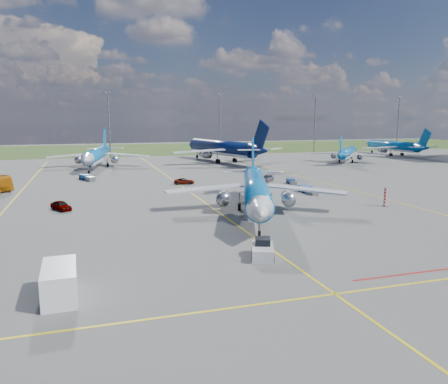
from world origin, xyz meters
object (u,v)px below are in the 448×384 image
object	(u,v)px
bg_jet_ne	(347,162)
service_car_c	(267,178)
bg_jet_ene	(392,155)
baggage_tug_e	(292,182)
pushback_tug	(263,250)
warning_post	(385,197)
service_car_a	(61,206)
service_car_b	(184,181)
service_van	(60,282)
bg_jet_n	(221,162)
bg_jet_nnw	(97,168)
baggage_tug_w	(308,190)
baggage_tug_c	(87,178)
main_airliner	(256,214)

from	to	relation	value
bg_jet_ne	service_car_c	world-z (taller)	bg_jet_ne
bg_jet_ene	baggage_tug_e	size ratio (longest dim) A/B	8.61
bg_jet_ene	pushback_tug	xyz separation A→B (m)	(-92.25, -97.82, 0.75)
warning_post	service_car_a	distance (m)	49.33
service_car_b	service_van	bearing A→B (deg)	171.50
service_van	pushback_tug	bearing A→B (deg)	11.75
bg_jet_n	service_car_c	distance (m)	43.82
bg_jet_nnw	bg_jet_ne	bearing A→B (deg)	5.80
bg_jet_ene	baggage_tug_w	distance (m)	95.83
bg_jet_ene	service_van	size ratio (longest dim) A/B	6.83
bg_jet_n	baggage_tug_c	bearing A→B (deg)	23.54
bg_jet_n	service_car_a	world-z (taller)	bg_jet_n
warning_post	bg_jet_n	size ratio (longest dim) A/B	0.06
service_van	baggage_tug_e	xyz separation A→B (m)	(42.79, 47.78, -0.78)
pushback_tug	baggage_tug_e	bearing A→B (deg)	82.22
service_car_c	baggage_tug_e	xyz separation A→B (m)	(3.14, -5.46, -0.21)
bg_jet_ene	service_car_a	distance (m)	131.29
main_airliner	baggage_tug_c	xyz separation A→B (m)	(-22.95, 43.41, 0.55)
bg_jet_ne	service_car_a	world-z (taller)	bg_jet_ne
main_airliner	bg_jet_ne	bearing A→B (deg)	67.95
bg_jet_n	warning_post	bearing A→B (deg)	79.49
service_car_a	baggage_tug_e	world-z (taller)	service_car_a
baggage_tug_e	service_car_a	bearing A→B (deg)	-151.93
bg_jet_ene	service_van	bearing A→B (deg)	44.87
bg_jet_nnw	baggage_tug_c	xyz separation A→B (m)	(-2.86, -24.89, 0.55)
bg_jet_n	bg_jet_ne	bearing A→B (deg)	150.25
bg_jet_nnw	service_car_a	distance (m)	57.79
main_airliner	service_car_c	xyz separation A→B (m)	(14.59, 30.07, 0.66)
service_car_c	baggage_tug_w	distance (m)	16.52
baggage_tug_w	baggage_tug_e	distance (m)	11.24
service_van	service_car_a	world-z (taller)	service_van
warning_post	service_van	distance (m)	51.39
main_airliner	pushback_tug	size ratio (longest dim) A/B	6.81
baggage_tug_w	baggage_tug_c	bearing A→B (deg)	141.72
baggage_tug_c	baggage_tug_e	size ratio (longest dim) A/B	1.21
bg_jet_nnw	bg_jet_ne	world-z (taller)	bg_jet_nnw
service_car_b	service_car_c	bearing A→B (deg)	-80.50
service_van	service_car_a	xyz separation A→B (m)	(-1.60, 34.06, -0.52)
bg_jet_n	baggage_tug_e	world-z (taller)	bg_jet_n
bg_jet_nnw	bg_jet_ne	xyz separation A→B (m)	(75.71, -5.70, 0.00)
bg_jet_nnw	baggage_tug_c	world-z (taller)	bg_jet_nnw
baggage_tug_c	baggage_tug_e	world-z (taller)	baggage_tug_c
service_van	baggage_tug_e	world-z (taller)	service_van
main_airliner	service_car_a	bearing A→B (deg)	177.36
bg_jet_ene	service_van	world-z (taller)	bg_jet_ene
warning_post	baggage_tug_w	distance (m)	15.55
baggage_tug_w	pushback_tug	bearing A→B (deg)	-125.01
service_car_c	baggage_tug_e	size ratio (longest dim) A/B	1.02
main_airliner	baggage_tug_w	size ratio (longest dim) A/B	7.06
bg_jet_ne	service_car_a	bearing A→B (deg)	72.84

